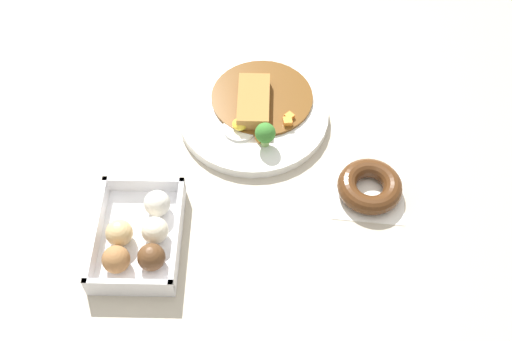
{
  "coord_description": "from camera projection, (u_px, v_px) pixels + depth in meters",
  "views": [
    {
      "loc": [
        -0.63,
        -0.02,
        0.87
      ],
      "look_at": [
        -0.01,
        -0.01,
        0.03
      ],
      "focal_mm": 43.89,
      "sensor_mm": 36.0,
      "label": 1
    }
  ],
  "objects": [
    {
      "name": "curry_plate",
      "position": [
        255.0,
        113.0,
        1.14
      ],
      "size": [
        0.27,
        0.27,
        0.07
      ],
      "color": "white",
      "rests_on": "ground_plane"
    },
    {
      "name": "ground_plane",
      "position": [
        252.0,
        174.0,
        1.07
      ],
      "size": [
        1.6,
        1.6,
        0.0
      ],
      "primitive_type": "plane",
      "color": "#B2A893"
    },
    {
      "name": "chocolate_ring_donut",
      "position": [
        370.0,
        187.0,
        1.04
      ],
      "size": [
        0.13,
        0.13,
        0.03
      ],
      "color": "white",
      "rests_on": "ground_plane"
    },
    {
      "name": "donut_box",
      "position": [
        139.0,
        236.0,
        0.98
      ],
      "size": [
        0.19,
        0.13,
        0.05
      ],
      "color": "white",
      "rests_on": "ground_plane"
    }
  ]
}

